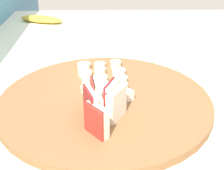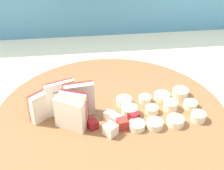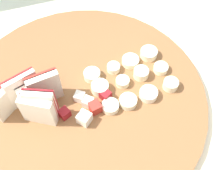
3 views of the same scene
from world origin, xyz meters
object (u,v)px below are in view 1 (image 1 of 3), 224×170
Objects in this scene: apple_wedge_fan at (101,105)px; banana_slice_rows at (102,76)px; cutting_board at (105,101)px; banana_peel at (42,19)px; apple_dice_pile at (118,94)px.

banana_slice_rows is (0.16, 0.00, -0.02)m from apple_wedge_fan.
cutting_board is at bearing -176.29° from banana_slice_rows.
banana_peel is at bearing 21.44° from cutting_board.
cutting_board is at bearing -3.75° from apple_wedge_fan.
apple_dice_pile is at bearing -159.99° from banana_slice_rows.
apple_dice_pile is at bearing -156.32° from banana_peel.
cutting_board is at bearing 95.48° from apple_dice_pile.
banana_peel is at bearing 24.30° from banana_slice_rows.
apple_dice_pile reaches higher than banana_slice_rows.
apple_wedge_fan is 1.23× the size of apple_dice_pile.
apple_wedge_fan is 0.69× the size of banana_peel.
cutting_board is 2.82× the size of banana_slice_rows.
cutting_board is 2.54× the size of banana_peel.
apple_wedge_fan is 0.16m from banana_slice_rows.
cutting_board is 0.60m from banana_peel.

